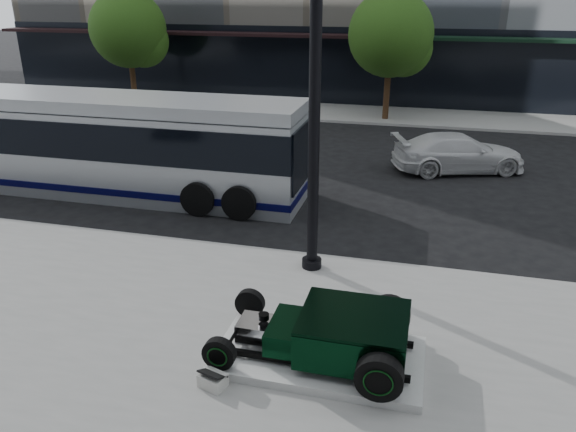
% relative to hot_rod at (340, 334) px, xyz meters
% --- Properties ---
extents(ground, '(120.00, 120.00, 0.00)m').
position_rel_hot_rod_xyz_m(ground, '(-2.01, 5.94, -0.70)').
color(ground, black).
rests_on(ground, ground).
extents(sidewalk_far, '(70.00, 4.00, 0.12)m').
position_rel_hot_rod_xyz_m(sidewalk_far, '(-2.01, 19.94, -0.64)').
color(sidewalk_far, gray).
rests_on(sidewalk_far, ground).
extents(street_trees, '(29.80, 3.80, 5.70)m').
position_rel_hot_rod_xyz_m(street_trees, '(-0.86, 19.01, 3.07)').
color(street_trees, black).
rests_on(street_trees, sidewalk_far).
extents(display_plinth, '(3.40, 1.80, 0.15)m').
position_rel_hot_rod_xyz_m(display_plinth, '(-0.33, -0.00, -0.50)').
color(display_plinth, silver).
rests_on(display_plinth, sidewalk_near).
extents(hot_rod, '(3.22, 2.00, 0.81)m').
position_rel_hot_rod_xyz_m(hot_rod, '(0.00, 0.00, 0.00)').
color(hot_rod, black).
rests_on(hot_rod, display_plinth).
extents(info_plaque, '(0.47, 0.40, 0.31)m').
position_rel_hot_rod_xyz_m(info_plaque, '(-1.80, -1.05, -0.45)').
color(info_plaque, silver).
rests_on(info_plaque, sidewalk_near).
extents(lamppost, '(0.43, 0.43, 7.85)m').
position_rel_hot_rod_xyz_m(lamppost, '(-1.16, 3.26, 3.05)').
color(lamppost, black).
rests_on(lamppost, sidewalk_near).
extents(transit_bus, '(12.12, 2.88, 2.92)m').
position_rel_hot_rod_xyz_m(transit_bus, '(-8.28, 7.04, 0.79)').
color(transit_bus, '#B2B6BC').
rests_on(transit_bus, ground).
extents(white_sedan, '(4.79, 3.19, 1.29)m').
position_rel_hot_rod_xyz_m(white_sedan, '(2.12, 11.72, -0.05)').
color(white_sedan, silver).
rests_on(white_sedan, ground).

